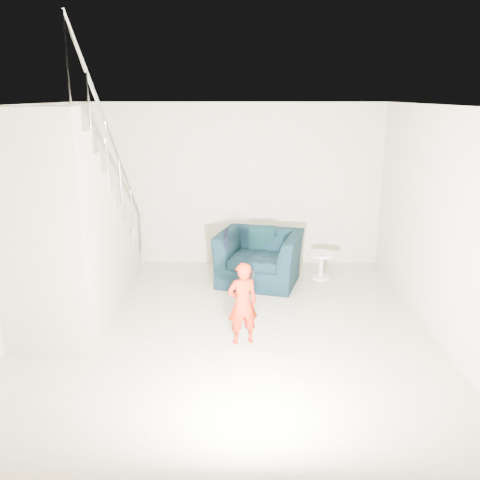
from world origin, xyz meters
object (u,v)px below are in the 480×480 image
toddler (242,303)px  armchair (259,258)px  staircase (71,246)px  side_table (321,261)px

toddler → armchair: bearing=-113.4°
armchair → staircase: (-2.44, -1.25, 0.55)m
side_table → toddler: bearing=-119.6°
staircase → armchair: bearing=27.1°
staircase → side_table: bearing=22.5°
side_table → staircase: (-3.42, -1.42, 0.66)m
side_table → staircase: 3.76m
side_table → staircase: staircase is taller
toddler → side_table: bearing=-135.8°
toddler → staircase: 2.36m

